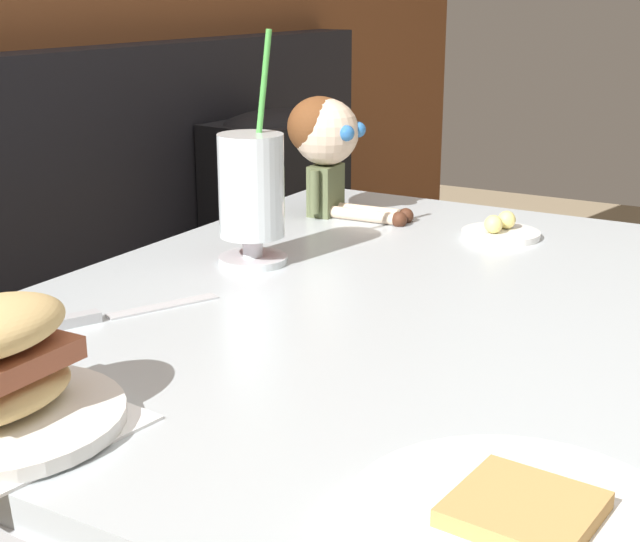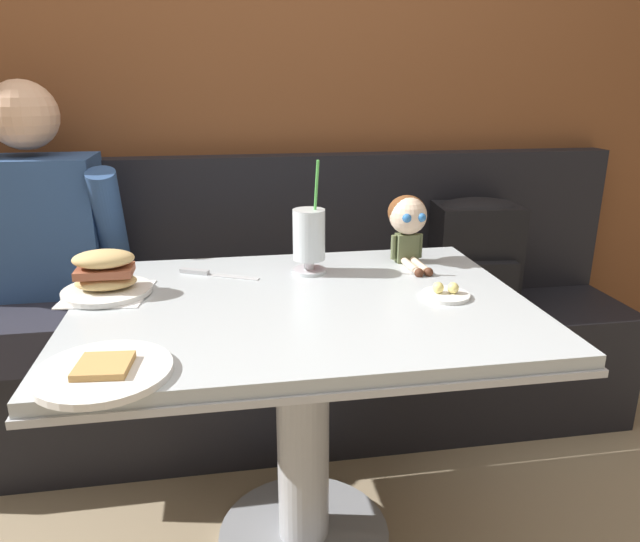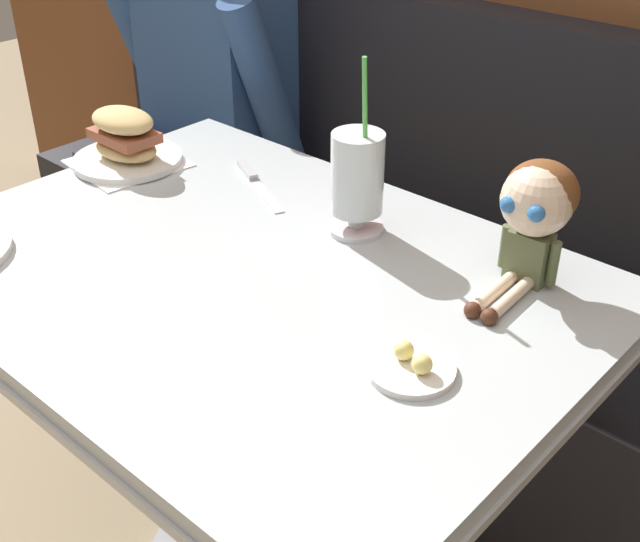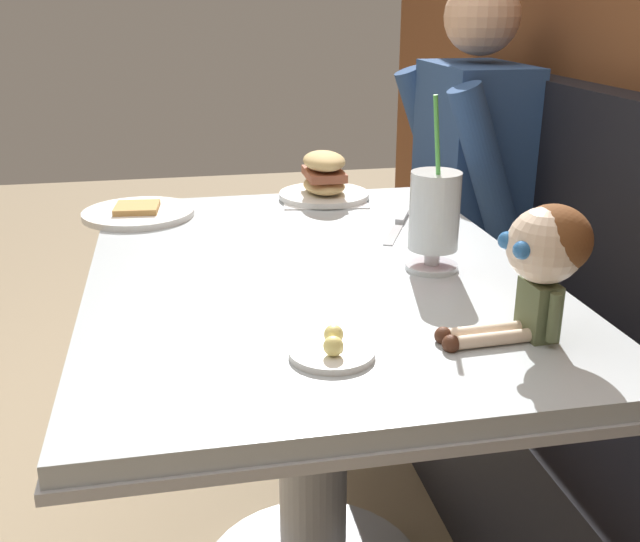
# 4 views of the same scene
# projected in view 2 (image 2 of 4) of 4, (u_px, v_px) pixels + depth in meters

# --- Properties ---
(wood_panel_wall) EXTENTS (4.40, 0.08, 2.40)m
(wood_panel_wall) POSITION_uv_depth(u_px,v_px,m) (268.00, 96.00, 2.10)
(wood_panel_wall) COLOR brown
(wood_panel_wall) RESTS_ON ground
(booth_bench) EXTENTS (2.60, 0.48, 1.00)m
(booth_bench) POSITION_uv_depth(u_px,v_px,m) (280.00, 345.00, 2.15)
(booth_bench) COLOR black
(booth_bench) RESTS_ON ground
(diner_table) EXTENTS (1.11, 0.81, 0.74)m
(diner_table) POSITION_uv_depth(u_px,v_px,m) (302.00, 372.00, 1.49)
(diner_table) COLOR #B2BCC1
(diner_table) RESTS_ON ground
(toast_plate) EXTENTS (0.25, 0.25, 0.03)m
(toast_plate) POSITION_uv_depth(u_px,v_px,m) (103.00, 371.00, 1.06)
(toast_plate) COLOR white
(toast_plate) RESTS_ON diner_table
(milkshake_glass) EXTENTS (0.10, 0.10, 0.32)m
(milkshake_glass) POSITION_uv_depth(u_px,v_px,m) (309.00, 238.00, 1.60)
(milkshake_glass) COLOR silver
(milkshake_glass) RESTS_ON diner_table
(sandwich_plate) EXTENTS (0.22, 0.22, 0.12)m
(sandwich_plate) POSITION_uv_depth(u_px,v_px,m) (106.00, 277.00, 1.45)
(sandwich_plate) COLOR white
(sandwich_plate) RESTS_ON diner_table
(butter_saucer) EXTENTS (0.12, 0.12, 0.04)m
(butter_saucer) POSITION_uv_depth(u_px,v_px,m) (446.00, 294.00, 1.44)
(butter_saucer) COLOR white
(butter_saucer) RESTS_ON diner_table
(butter_knife) EXTENTS (0.22, 0.12, 0.01)m
(butter_knife) POSITION_uv_depth(u_px,v_px,m) (206.00, 273.00, 1.61)
(butter_knife) COLOR silver
(butter_knife) RESTS_ON diner_table
(seated_doll) EXTENTS (0.12, 0.22, 0.20)m
(seated_doll) POSITION_uv_depth(u_px,v_px,m) (408.00, 219.00, 1.69)
(seated_doll) COLOR #5B6642
(seated_doll) RESTS_ON diner_table
(backpack) EXTENTS (0.32, 0.27, 0.41)m
(backpack) POSITION_uv_depth(u_px,v_px,m) (476.00, 251.00, 2.13)
(backpack) COLOR black
(backpack) RESTS_ON booth_bench
(diner_patron) EXTENTS (0.55, 0.48, 0.81)m
(diner_patron) POSITION_uv_depth(u_px,v_px,m) (39.00, 249.00, 1.85)
(diner_patron) COLOR #2D4C7F
(diner_patron) RESTS_ON booth_bench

